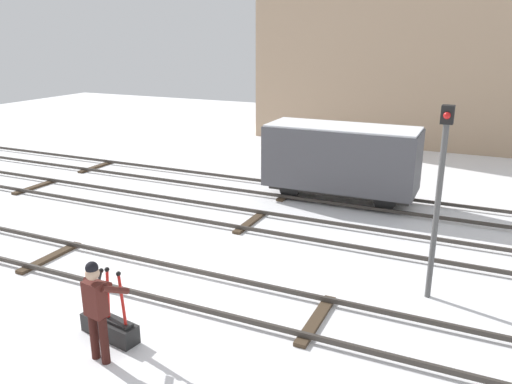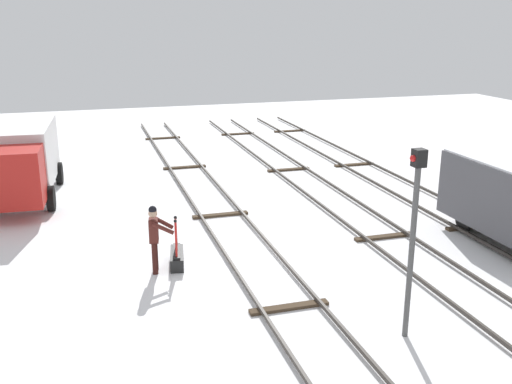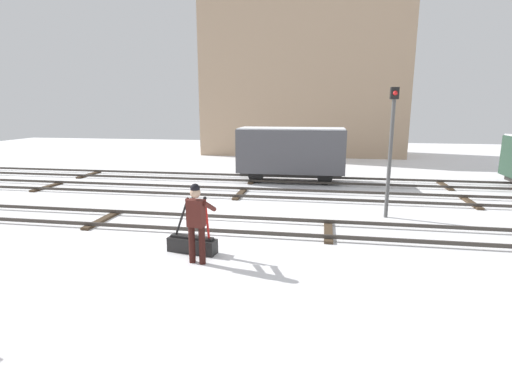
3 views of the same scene
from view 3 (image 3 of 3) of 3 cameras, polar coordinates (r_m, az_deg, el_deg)
ground_plane at (r=11.95m, az=-6.74°, el=-5.03°), size 60.00×60.00×0.00m
track_main_line at (r=11.92m, az=-6.75°, el=-4.55°), size 44.00×1.94×0.18m
track_siding_near at (r=16.05m, az=-2.36°, el=-0.05°), size 44.00×1.94×0.18m
track_siding_far at (r=19.17m, az=-0.35°, el=2.00°), size 44.00×1.94×0.18m
switch_lever_frame at (r=9.91m, az=-9.22°, el=-7.29°), size 1.28×0.56×1.45m
rail_worker at (r=9.01m, az=-8.62°, el=-3.75°), size 0.62×0.71×1.87m
signal_post at (r=13.12m, az=19.04°, el=7.11°), size 0.24×0.32×4.12m
apartment_building at (r=30.58m, az=6.91°, el=17.87°), size 14.89×5.12×13.08m
freight_car_far_end at (r=18.75m, az=5.13°, el=5.90°), size 5.00×1.95×2.57m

